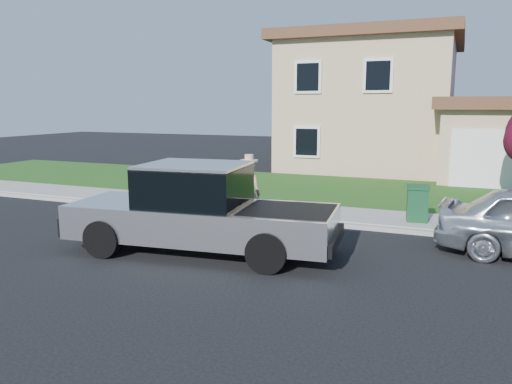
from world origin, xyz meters
TOP-DOWN VIEW (x-y plane):
  - ground at (0.00, 0.00)m, footprint 80.00×80.00m
  - curb at (1.00, 2.90)m, footprint 40.00×0.20m
  - sidewalk at (1.00, 4.00)m, footprint 40.00×2.00m
  - lawn at (1.00, 8.50)m, footprint 40.00×7.00m
  - house at (1.31, 16.38)m, footprint 14.00×11.30m
  - pickup_truck at (-0.79, -0.63)m, footprint 6.37×2.73m
  - woman at (-0.78, 2.15)m, footprint 0.70×0.50m
  - trash_bin at (3.56, 3.86)m, footprint 0.68×0.76m

SIDE VIEW (x-z plane):
  - ground at x=0.00m, z-range 0.00..0.00m
  - lawn at x=1.00m, z-range 0.00..0.10m
  - curb at x=1.00m, z-range 0.00..0.12m
  - sidewalk at x=1.00m, z-range 0.00..0.15m
  - trash_bin at x=3.56m, z-range 0.16..1.14m
  - woman at x=-0.78m, z-range -0.05..1.94m
  - pickup_truck at x=-0.79m, z-range -0.07..1.96m
  - house at x=1.31m, z-range -0.26..6.59m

